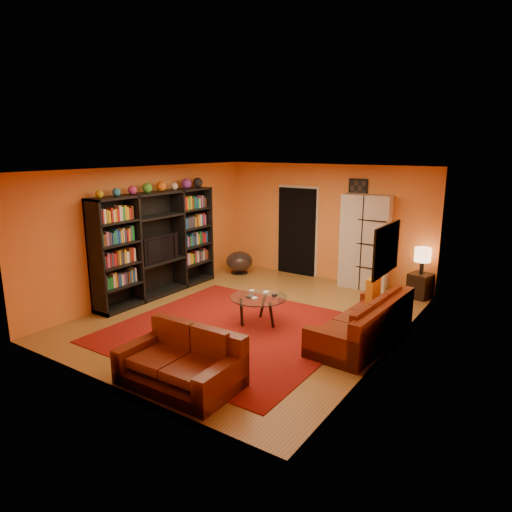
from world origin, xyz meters
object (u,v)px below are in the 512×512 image
Objects in this scene: bowl_chair at (239,262)px; side_table at (420,286)px; table_lamp at (423,255)px; loveseat at (184,362)px; coffee_table at (259,299)px; sofa at (367,325)px; entertainment_unit at (157,244)px; storage_cabinet at (365,242)px; tv at (158,248)px.

bowl_chair is 1.28× the size of side_table.
loveseat is at bearing -107.42° from table_lamp.
coffee_table is at bearing -122.90° from table_lamp.
sofa is at bearing -28.26° from bowl_chair.
table_lamp is (0.00, 0.00, 0.63)m from side_table.
entertainment_unit reaches higher than sofa.
sofa is 2.26× the size of coffee_table.
sofa and loveseat have the same top height.
sofa is at bearing -92.44° from side_table.
loveseat is 2.22m from coffee_table.
entertainment_unit reaches higher than storage_cabinet.
side_table is at bearing 57.10° from coffee_table.
loveseat is 5.41m from side_table.
storage_cabinet reaches higher than tv.
tv reaches higher than loveseat.
sofa is 2.92m from loveseat.
coffee_table is at bearing -48.36° from bowl_chair.
entertainment_unit reaches higher than loveseat.
storage_cabinet is at bearing 11.25° from bowl_chair.
storage_cabinet is 3.78× the size of table_lamp.
side_table is (1.92, 2.97, -0.19)m from coffee_table.
tv reaches higher than coffee_table.
tv is 1.86× the size of side_table.
sofa is (4.36, 0.13, -0.70)m from tv.
loveseat reaches higher than coffee_table.
entertainment_unit reaches higher than side_table.
sofa is 1.84m from coffee_table.
loveseat reaches higher than side_table.
side_table reaches higher than coffee_table.
loveseat is at bearing -118.01° from sofa.
entertainment_unit is 1.49× the size of storage_cabinet.
storage_cabinet is (0.41, 5.22, 0.72)m from loveseat.
table_lamp is at bearing 7.29° from bowl_chair.
tv is at bearing -41.22° from entertainment_unit.
tv is 0.61× the size of loveseat.
table_lamp is (1.92, 2.97, 0.44)m from coffee_table.
side_table is (1.62, 5.17, -0.03)m from loveseat.
loveseat is 3.07× the size of side_table.
storage_cabinet is at bearing 177.64° from side_table.
tv is 1.45× the size of bowl_chair.
storage_cabinet reaches higher than coffee_table.
table_lamp is at bearing 0.00° from side_table.
bowl_chair is at bearing -172.71° from table_lamp.
loveseat is 0.76× the size of storage_cabinet.
loveseat reaches higher than bowl_chair.
bowl_chair is (-2.89, -0.57, -0.72)m from storage_cabinet.
table_lamp reaches higher than coffee_table.
bowl_chair reaches higher than coffee_table.
entertainment_unit is 4.48m from sofa.
loveseat is (2.90, -2.42, -0.77)m from entertainment_unit.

